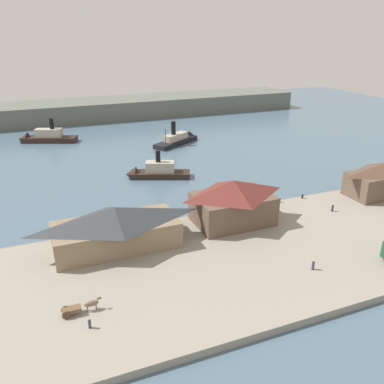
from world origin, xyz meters
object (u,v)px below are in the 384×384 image
horse_cart (80,307)px  pedestrian_near_west_shed (90,324)px  pedestrian_near_east_shed (333,208)px  mooring_post_west (302,196)px  ferry_shed_east_terminal (116,227)px  ferry_near_quay (180,139)px  ferry_outer_harbor (154,172)px  mooring_post_center_west (280,200)px  ferry_approaching_west (44,137)px  pedestrian_near_cart (313,265)px  ferry_shed_central_terminal (233,201)px  ferry_shed_customs_shed (384,178)px

horse_cart → pedestrian_near_west_shed: bearing=-79.0°
pedestrian_near_east_shed → mooring_post_west: bearing=100.5°
ferry_shed_east_terminal → ferry_near_quay: size_ratio=1.11×
horse_cart → ferry_outer_harbor: (26.66, 52.26, -0.62)m
pedestrian_near_east_shed → mooring_post_center_west: size_ratio=1.85×
ferry_shed_east_terminal → ferry_approaching_west: bearing=94.9°
pedestrian_near_cart → ferry_near_quay: 86.74m
ferry_shed_central_terminal → ferry_outer_harbor: (-5.84, 34.80, -4.24)m
pedestrian_near_west_shed → ferry_near_quay: ferry_near_quay is taller
pedestrian_near_cart → mooring_post_west: size_ratio=1.95×
mooring_post_center_west → ferry_near_quay: (-1.37, 60.74, -0.23)m
mooring_post_west → ferry_near_quay: (-7.58, 60.73, -0.23)m
ferry_shed_east_terminal → pedestrian_near_east_shed: 46.27m
ferry_shed_east_terminal → mooring_post_center_west: 38.94m
ferry_near_quay → ferry_outer_harbor: (-19.00, -30.81, 0.09)m
pedestrian_near_west_shed → ferry_outer_harbor: bearing=65.1°
ferry_shed_east_terminal → pedestrian_near_cart: 34.14m
ferry_shed_east_terminal → ferry_shed_customs_shed: bearing=1.1°
horse_cart → mooring_post_west: bearing=22.8°
ferry_shed_central_terminal → ferry_outer_harbor: 35.54m
mooring_post_center_west → ferry_outer_harbor: (-20.37, 29.93, -0.13)m
ferry_shed_east_terminal → ferry_outer_harbor: size_ratio=1.24×
ferry_shed_east_terminal → pedestrian_near_cart: ferry_shed_east_terminal is taller
ferry_shed_customs_shed → horse_cart: (-72.29, -17.51, -3.07)m
ferry_shed_customs_shed → ferry_near_quay: (-26.63, 65.57, -3.78)m
pedestrian_near_west_shed → mooring_post_center_west: bearing=29.3°
pedestrian_near_east_shed → ferry_near_quay: 69.75m
pedestrian_near_east_shed → mooring_post_west: 8.57m
pedestrian_near_west_shed → ferry_approaching_west: bearing=89.7°
ferry_shed_east_terminal → ferry_shed_customs_shed: 63.60m
ferry_near_quay → ferry_shed_east_terminal: bearing=-119.0°
pedestrian_near_west_shed → pedestrian_near_east_shed: pedestrian_near_east_shed is taller
ferry_shed_customs_shed → mooring_post_center_west: (-25.26, 4.82, -3.55)m
ferry_shed_customs_shed → ferry_approaching_west: size_ratio=0.85×
ferry_shed_customs_shed → pedestrian_near_west_shed: 74.71m
ferry_shed_central_terminal → pedestrian_near_east_shed: size_ratio=9.27×
ferry_shed_customs_shed → pedestrian_near_cart: size_ratio=10.19×
ferry_outer_harbor → ferry_approaching_west: size_ratio=0.85×
pedestrian_near_cart → mooring_post_west: (16.70, 25.53, -0.35)m
pedestrian_near_east_shed → ferry_outer_harbor: (-28.14, 38.34, -0.44)m
mooring_post_center_west → ferry_approaching_west: 92.51m
ferry_shed_east_terminal → mooring_post_west: bearing=7.7°
pedestrian_near_east_shed → ferry_outer_harbor: ferry_outer_harbor is taller
horse_cart → ferry_approaching_west: bearing=89.3°
pedestrian_near_east_shed → mooring_post_center_west: bearing=132.8°
ferry_shed_central_terminal → ferry_outer_harbor: ferry_shed_central_terminal is taller
ferry_shed_central_terminal → ferry_approaching_west: size_ratio=0.74×
mooring_post_west → ferry_near_quay: bearing=97.1°
mooring_post_west → ferry_shed_customs_shed: bearing=-14.3°
ferry_shed_central_terminal → ferry_near_quay: bearing=78.7°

